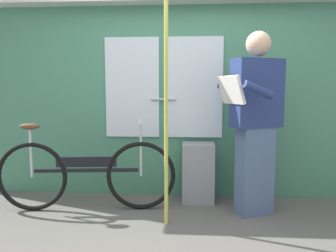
# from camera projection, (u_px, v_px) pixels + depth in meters

# --- Properties ---
(ground_plane) EXTENTS (5.88, 4.20, 0.04)m
(ground_plane) POSITION_uv_depth(u_px,v_px,m) (177.00, 251.00, 2.44)
(ground_plane) COLOR #56544F
(train_door_wall) EXTENTS (4.88, 0.28, 2.16)m
(train_door_wall) POSITION_uv_depth(u_px,v_px,m) (181.00, 97.00, 3.59)
(train_door_wall) COLOR #427F60
(train_door_wall) RESTS_ON ground_plane
(bicycle_near_door) EXTENTS (1.77, 0.44, 0.90)m
(bicycle_near_door) POSITION_uv_depth(u_px,v_px,m) (86.00, 174.00, 3.20)
(bicycle_near_door) COLOR black
(bicycle_near_door) RESTS_ON ground_plane
(passenger_reading_newspaper) EXTENTS (0.63, 0.58, 1.74)m
(passenger_reading_newspaper) POSITION_uv_depth(u_px,v_px,m) (255.00, 120.00, 3.04)
(passenger_reading_newspaper) COLOR slate
(passenger_reading_newspaper) RESTS_ON ground_plane
(trash_bin_by_wall) EXTENTS (0.34, 0.28, 0.63)m
(trash_bin_by_wall) POSITION_uv_depth(u_px,v_px,m) (198.00, 172.00, 3.46)
(trash_bin_by_wall) COLOR gray
(trash_bin_by_wall) RESTS_ON ground_plane
(handrail_pole) EXTENTS (0.04, 0.04, 2.12)m
(handrail_pole) POSITION_uv_depth(u_px,v_px,m) (166.00, 107.00, 2.78)
(handrail_pole) COLOR #C6C14C
(handrail_pole) RESTS_ON ground_plane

